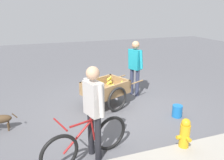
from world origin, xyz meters
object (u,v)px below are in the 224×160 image
vendor_person (135,64)px  cyclist_person (94,105)px  plastic_bucket (177,111)px  fruit_cart (106,90)px  bicycle (87,142)px  fire_hydrant (184,136)px

vendor_person → cyclist_person: cyclist_person is taller
vendor_person → plastic_bucket: (-0.37, 1.63, -0.82)m
fruit_cart → plastic_bucket: bearing=140.4°
fruit_cart → bicycle: (0.99, 2.02, -0.09)m
fruit_cart → vendor_person: vendor_person is taller
cyclist_person → plastic_bucket: 2.54m
vendor_person → bicycle: (2.03, 2.49, -0.61)m
fruit_cart → bicycle: size_ratio=1.13×
fire_hydrant → bicycle: bearing=-12.5°
vendor_person → cyclist_person: size_ratio=0.98×
bicycle → plastic_bucket: 2.56m
fruit_cart → fire_hydrant: 2.50m
fruit_cart → cyclist_person: cyclist_person is taller
vendor_person → fire_hydrant: 2.95m
vendor_person → fire_hydrant: (0.35, 2.86, -0.63)m
vendor_person → cyclist_person: (1.89, 2.44, 0.02)m
fire_hydrant → plastic_bucket: bearing=-120.5°
plastic_bucket → bicycle: bearing=19.5°
fruit_cart → fire_hydrant: bearing=106.2°
bicycle → plastic_bucket: bearing=-160.5°
bicycle → cyclist_person: (-0.14, -0.05, 0.63)m
vendor_person → plastic_bucket: size_ratio=5.58×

